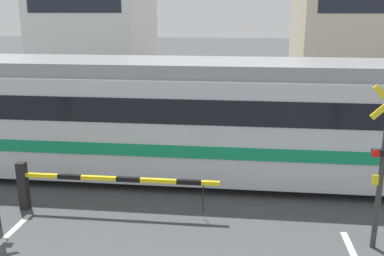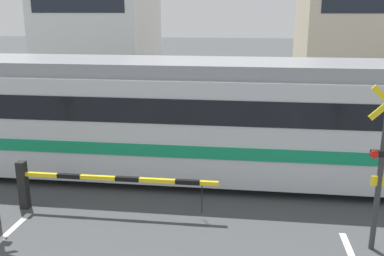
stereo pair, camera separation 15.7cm
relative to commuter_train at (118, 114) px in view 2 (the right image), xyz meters
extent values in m
cube|color=#6B6051|center=(2.22, -0.72, -1.75)|extent=(50.00, 0.10, 0.08)
cube|color=#6B6051|center=(2.22, 0.72, -1.75)|extent=(50.00, 0.10, 0.08)
cube|color=silver|center=(0.00, 0.00, -0.18)|extent=(20.91, 2.86, 2.75)
cube|color=gray|center=(0.00, 0.00, 1.37)|extent=(20.70, 2.51, 0.36)
cube|color=#148C59|center=(0.00, 0.00, -0.60)|extent=(20.93, 2.92, 0.32)
cube|color=black|center=(0.00, 0.00, 0.44)|extent=(20.07, 2.90, 0.64)
cylinder|color=black|center=(6.48, -0.72, -1.41)|extent=(0.76, 0.12, 0.76)
cylinder|color=black|center=(6.48, 0.72, -1.41)|extent=(0.76, 0.12, 0.76)
cube|color=black|center=(-1.61, -2.66, -1.20)|extent=(0.20, 0.20, 1.19)
cube|color=yellow|center=(0.74, -2.66, -0.90)|extent=(4.71, 0.09, 0.09)
cube|color=black|center=(-0.43, -2.66, -0.90)|extent=(0.56, 0.10, 0.10)
cube|color=black|center=(0.98, -2.66, -0.90)|extent=(0.56, 0.10, 0.10)
cube|color=black|center=(2.39, -2.66, -0.90)|extent=(0.56, 0.10, 0.10)
cylinder|color=black|center=(2.72, -2.66, -1.30)|extent=(0.02, 0.02, 0.71)
cube|color=black|center=(6.06, 3.01, -1.20)|extent=(0.20, 0.20, 1.19)
cube|color=yellow|center=(3.70, 3.01, -0.90)|extent=(4.71, 0.09, 0.09)
cube|color=black|center=(4.88, 3.01, -0.90)|extent=(0.56, 0.10, 0.10)
cube|color=black|center=(3.47, 3.01, -0.90)|extent=(0.56, 0.10, 0.10)
cube|color=black|center=(2.06, 3.01, -0.90)|extent=(0.56, 0.10, 0.10)
cylinder|color=black|center=(1.73, 3.01, -1.30)|extent=(0.02, 0.02, 0.71)
cylinder|color=#333333|center=(6.26, -3.51, -0.16)|extent=(0.11, 0.11, 3.26)
cube|color=black|center=(6.26, -3.51, 0.23)|extent=(0.44, 0.12, 0.12)
cylinder|color=red|center=(6.09, -3.59, 0.23)|extent=(0.15, 0.03, 0.15)
cube|color=yellow|center=(6.26, -3.53, -0.32)|extent=(0.32, 0.03, 0.20)
cylinder|color=#23232D|center=(0.86, 5.46, -1.38)|extent=(0.13, 0.13, 0.82)
cylinder|color=#23232D|center=(1.00, 5.46, -1.38)|extent=(0.13, 0.13, 0.82)
cube|color=#B7B7BC|center=(0.93, 5.46, -0.64)|extent=(0.38, 0.22, 0.65)
sphere|color=tan|center=(0.93, 5.46, -0.19)|extent=(0.22, 0.22, 0.22)
cube|color=white|center=(-4.83, 12.71, 3.29)|extent=(5.74, 6.55, 10.17)
cube|color=beige|center=(9.59, 12.71, 3.27)|extent=(6.36, 6.55, 10.12)
camera|label=1|loc=(3.51, -11.63, 2.83)|focal=40.00mm
camera|label=2|loc=(3.67, -11.61, 2.83)|focal=40.00mm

